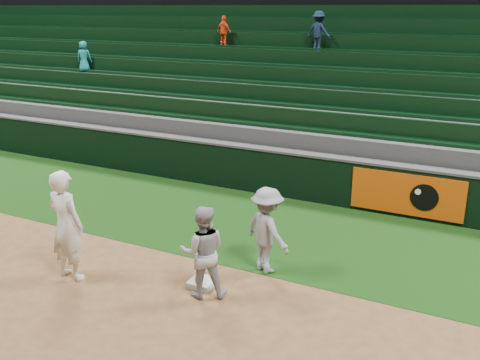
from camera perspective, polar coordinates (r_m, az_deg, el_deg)
name	(u,v)px	position (r m, az deg, el deg)	size (l,w,h in m)	color
ground	(184,282)	(9.99, -5.97, -10.81)	(70.00, 70.00, 0.00)	brown
foul_grass	(254,225)	(12.35, 1.55, -4.84)	(36.00, 4.20, 0.01)	black
first_base	(202,282)	(9.86, -4.05, -10.85)	(0.44, 0.44, 0.10)	white
first_baseman	(66,225)	(10.18, -18.07, -4.61)	(0.76, 0.50, 2.08)	white
baserunner	(203,252)	(9.19, -3.97, -7.66)	(0.80, 0.63, 1.65)	#A8ABB3
base_coach	(267,230)	(10.00, 2.90, -5.37)	(1.07, 0.62, 1.66)	#8F929B
field_wall	(292,174)	(14.03, 5.52, 0.66)	(36.00, 0.45, 1.25)	black
stadium_seating	(336,110)	(17.26, 10.20, 7.39)	(36.00, 5.95, 4.85)	#38383A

